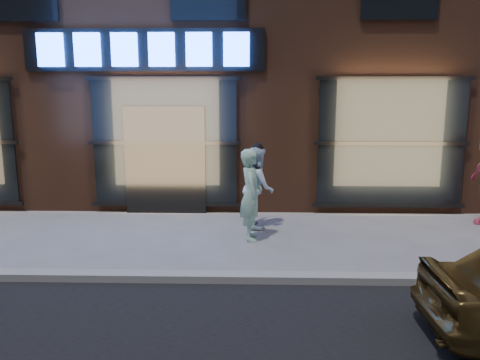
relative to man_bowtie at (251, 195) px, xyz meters
name	(u,v)px	position (x,y,z in m)	size (l,w,h in m)	color
ground	(119,280)	(-1.92, -2.02, -0.85)	(90.00, 90.00, 0.00)	slate
curb	(118,276)	(-1.92, -2.02, -0.79)	(60.00, 0.25, 0.12)	gray
storefront_building	(187,8)	(-1.93, 5.97, 4.30)	(30.20, 8.28, 10.30)	#54301E
man_bowtie	(251,195)	(0.00, 0.00, 0.00)	(0.62, 0.41, 1.70)	#A4D8AE
man_cap	(257,187)	(0.13, 0.86, -0.03)	(0.80, 0.62, 1.64)	white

